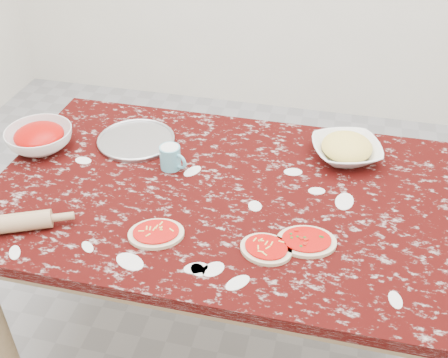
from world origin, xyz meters
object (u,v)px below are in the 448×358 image
(rolling_pin, at_px, (2,224))
(pizza_tray, at_px, (136,140))
(cheese_bowl, at_px, (346,151))
(sauce_bowl, at_px, (40,139))
(worktable, at_px, (224,209))
(flour_mug, at_px, (171,157))

(rolling_pin, bearing_deg, pizza_tray, 69.93)
(cheese_bowl, bearing_deg, sauce_bowl, -170.15)
(worktable, relative_size, rolling_pin, 5.42)
(flour_mug, xyz_separation_m, rolling_pin, (-0.40, -0.45, -0.02))
(worktable, height_order, sauce_bowl, sauce_bowl)
(pizza_tray, relative_size, cheese_bowl, 1.18)
(worktable, xyz_separation_m, flour_mug, (-0.22, 0.09, 0.13))
(cheese_bowl, distance_m, rolling_pin, 1.20)
(worktable, height_order, pizza_tray, pizza_tray)
(sauce_bowl, xyz_separation_m, flour_mug, (0.52, -0.01, 0.01))
(sauce_bowl, relative_size, rolling_pin, 0.84)
(cheese_bowl, relative_size, flour_mug, 2.30)
(sauce_bowl, bearing_deg, rolling_pin, -74.94)
(pizza_tray, relative_size, flour_mug, 2.71)
(flour_mug, bearing_deg, cheese_bowl, 19.05)
(pizza_tray, bearing_deg, flour_mug, -35.75)
(worktable, distance_m, flour_mug, 0.27)
(worktable, relative_size, flour_mug, 14.87)
(pizza_tray, relative_size, sauce_bowl, 1.17)
(sauce_bowl, bearing_deg, worktable, -7.94)
(sauce_bowl, height_order, flour_mug, flour_mug)
(sauce_bowl, height_order, cheese_bowl, sauce_bowl)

